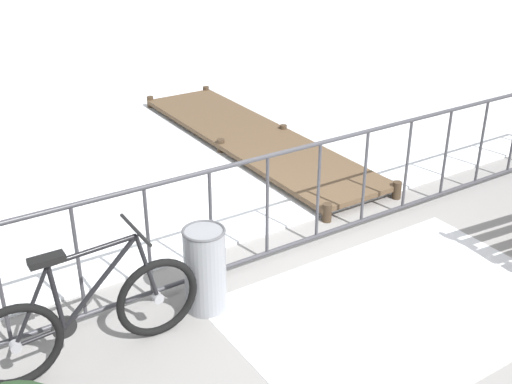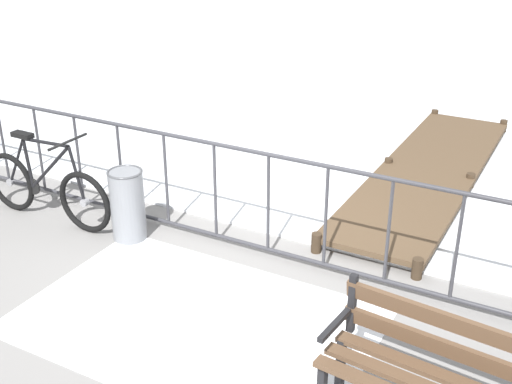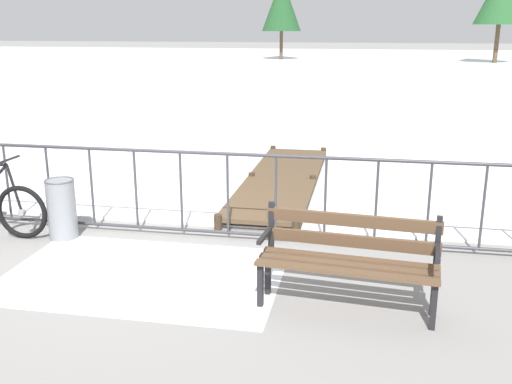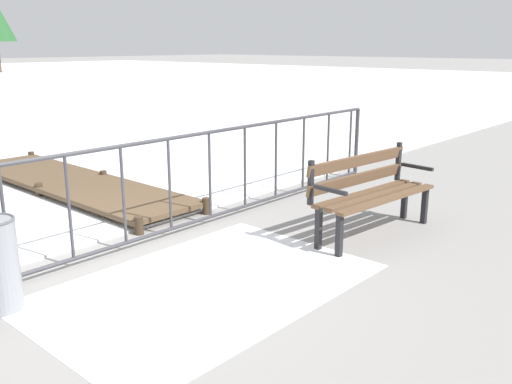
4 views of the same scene
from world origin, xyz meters
The scene contains 8 objects.
ground_plane centered at (0.00, 0.00, 0.00)m, with size 160.00×160.00×0.00m, color gray.
frozen_pond centered at (0.00, 28.40, 0.01)m, with size 80.00×56.00×0.03m, color white.
snow_patch centered at (0.24, -1.20, 0.00)m, with size 2.84×1.87×0.01m, color white.
railing_fence centered at (0.00, 0.00, 0.56)m, with size 9.06×0.06×1.07m.
park_bench centered at (2.34, -1.51, 0.51)m, with size 1.64×0.63×0.89m.
trash_bin centered at (-1.11, -0.33, 0.37)m, with size 0.35×0.35×0.73m.
wooden_dock centered at (1.16, 2.50, 0.12)m, with size 1.10×4.50×0.20m.
tree_far_west centered at (-3.93, 37.18, 3.90)m, with size 2.81×2.81×5.79m.
Camera 3 is at (2.43, -6.51, 2.50)m, focal length 41.27 mm.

